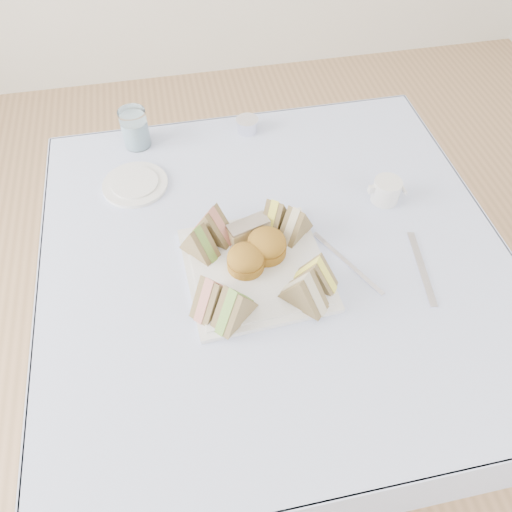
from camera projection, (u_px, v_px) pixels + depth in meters
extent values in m
plane|color=#9E7751|center=(269.00, 392.00, 1.68)|extent=(4.00, 4.00, 0.00)
cube|color=brown|center=(271.00, 337.00, 1.39)|extent=(0.90, 0.90, 0.74)
cube|color=#C9D4FD|center=(275.00, 253.00, 1.10)|extent=(1.02, 1.02, 0.01)
cube|color=silver|center=(256.00, 269.00, 1.06)|extent=(0.31, 0.31, 0.01)
cylinder|color=#A17523|center=(246.00, 259.00, 1.04)|extent=(0.08, 0.08, 0.05)
cylinder|color=#A17523|center=(267.00, 245.00, 1.06)|extent=(0.12, 0.12, 0.06)
cube|color=beige|center=(248.00, 230.00, 1.10)|extent=(0.10, 0.06, 0.04)
cylinder|color=silver|center=(135.00, 184.00, 1.23)|extent=(0.19, 0.19, 0.01)
cylinder|color=white|center=(135.00, 128.00, 1.29)|extent=(0.08, 0.08, 0.10)
cylinder|color=silver|center=(247.00, 126.00, 1.36)|extent=(0.08, 0.08, 0.03)
cube|color=silver|center=(422.00, 268.00, 1.07)|extent=(0.05, 0.20, 0.00)
cube|color=silver|center=(353.00, 268.00, 1.07)|extent=(0.09, 0.16, 0.00)
cylinder|color=silver|center=(386.00, 191.00, 1.18)|extent=(0.07, 0.07, 0.06)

